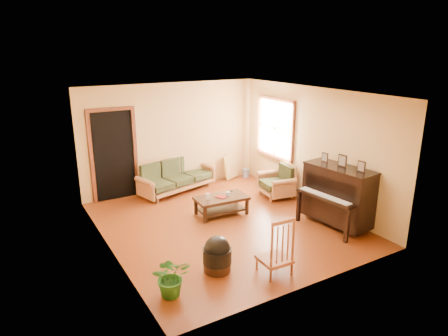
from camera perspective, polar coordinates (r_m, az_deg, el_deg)
floor at (r=8.08m, az=0.02°, el=-7.96°), size 5.00×5.00×0.00m
doorway at (r=9.39m, az=-15.45°, el=1.66°), size 1.08×0.16×2.05m
window at (r=9.84m, az=7.36°, el=5.66°), size 0.12×1.36×1.46m
sofa at (r=9.74m, az=-6.75°, el=-1.04°), size 2.08×1.28×0.83m
coffee_table at (r=8.43m, az=-0.38°, el=-5.40°), size 1.12×0.66×0.39m
armchair at (r=9.43m, az=7.46°, el=-1.75°), size 0.88×0.91×0.81m
piano at (r=8.11m, az=15.93°, el=-3.94°), size 0.95×1.45×1.21m
footstool at (r=6.44m, az=-0.99°, el=-12.75°), size 0.55×0.55×0.44m
red_chair at (r=6.29m, az=7.28°, el=-10.83°), size 0.48×0.52×0.97m
leaning_frame at (r=10.63m, az=0.92°, el=0.16°), size 0.50×0.30×0.67m
ceramic_crock at (r=10.85m, az=3.18°, el=-0.70°), size 0.21×0.21×0.23m
potted_plant at (r=5.87m, az=-7.51°, el=-15.11°), size 0.66×0.61×0.61m
book at (r=8.28m, az=-0.74°, el=-4.29°), size 0.21×0.24×0.02m
candle at (r=8.22m, az=-2.35°, el=-4.06°), size 0.07×0.07×0.13m
glass_jar at (r=8.45m, az=0.58°, el=-3.66°), size 0.13×0.13×0.07m
remote at (r=8.65m, az=0.86°, el=-3.36°), size 0.15×0.08×0.01m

